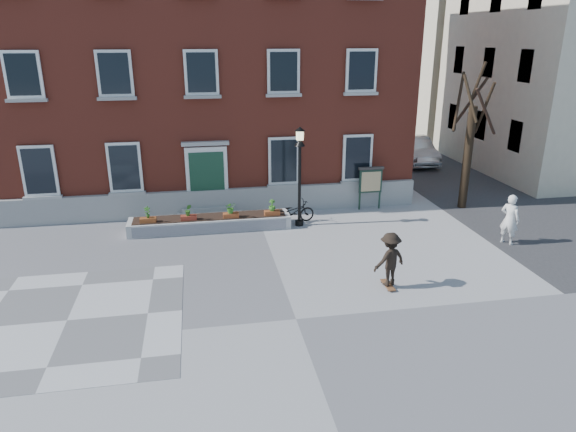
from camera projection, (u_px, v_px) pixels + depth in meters
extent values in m
plane|color=gray|center=(296.00, 319.00, 13.67)|extent=(100.00, 100.00, 0.00)
cube|color=slate|center=(67.00, 320.00, 13.59)|extent=(6.00, 6.00, 0.01)
imported|color=black|center=(293.00, 212.00, 20.56)|extent=(1.83, 0.91, 0.92)
imported|color=silver|center=(415.00, 150.00, 30.25)|extent=(1.97, 4.74, 1.52)
imported|color=white|center=(510.00, 219.00, 18.35)|extent=(0.74, 0.81, 1.85)
cube|color=#973929|center=(199.00, 61.00, 24.33)|extent=(18.00, 10.00, 12.00)
cube|color=#989893|center=(208.00, 203.00, 21.39)|extent=(18.00, 0.24, 1.10)
cube|color=#ACABA6|center=(209.00, 214.00, 21.42)|extent=(2.60, 0.80, 0.20)
cube|color=#989893|center=(209.00, 208.00, 21.50)|extent=(2.20, 0.50, 0.20)
cube|color=white|center=(207.00, 177.00, 21.07)|extent=(1.70, 0.12, 2.50)
cube|color=#163D28|center=(207.00, 180.00, 21.05)|extent=(1.40, 0.06, 2.30)
cube|color=#A5A5A0|center=(205.00, 143.00, 20.56)|extent=(1.90, 0.25, 0.15)
cube|color=white|center=(39.00, 171.00, 19.80)|extent=(1.30, 0.10, 2.00)
cube|color=black|center=(39.00, 171.00, 19.75)|extent=(1.08, 0.04, 1.78)
cube|color=#A9A8A3|center=(43.00, 198.00, 20.09)|extent=(1.44, 0.20, 0.12)
cube|color=white|center=(23.00, 75.00, 18.60)|extent=(1.30, 0.10, 1.70)
cube|color=black|center=(23.00, 75.00, 18.55)|extent=(1.08, 0.04, 1.48)
cube|color=gray|center=(27.00, 100.00, 18.85)|extent=(1.44, 0.20, 0.12)
cube|color=white|center=(125.00, 167.00, 20.33)|extent=(1.30, 0.10, 2.00)
cube|color=black|center=(125.00, 168.00, 20.28)|extent=(1.08, 0.04, 1.78)
cube|color=#9C9C97|center=(128.00, 193.00, 20.63)|extent=(1.44, 0.20, 0.12)
cube|color=silver|center=(115.00, 74.00, 19.13)|extent=(1.30, 0.10, 1.70)
cube|color=black|center=(114.00, 74.00, 19.09)|extent=(1.08, 0.04, 1.48)
cube|color=gray|center=(117.00, 99.00, 19.38)|extent=(1.44, 0.20, 0.12)
cube|color=silver|center=(201.00, 72.00, 19.67)|extent=(1.30, 0.10, 1.70)
cube|color=black|center=(201.00, 73.00, 19.62)|extent=(1.08, 0.04, 1.48)
cube|color=gray|center=(203.00, 97.00, 19.91)|extent=(1.44, 0.20, 0.12)
cube|color=silver|center=(284.00, 161.00, 21.40)|extent=(1.30, 0.10, 2.00)
cube|color=black|center=(284.00, 161.00, 21.35)|extent=(1.08, 0.04, 1.78)
cube|color=#999994|center=(284.00, 186.00, 21.70)|extent=(1.44, 0.20, 0.12)
cube|color=silver|center=(283.00, 72.00, 20.20)|extent=(1.30, 0.10, 1.70)
cube|color=black|center=(284.00, 72.00, 20.15)|extent=(1.08, 0.04, 1.48)
cube|color=#A6A5A0|center=(284.00, 95.00, 20.45)|extent=(1.44, 0.20, 0.12)
cube|color=silver|center=(357.00, 158.00, 21.93)|extent=(1.30, 0.10, 2.00)
cube|color=black|center=(358.00, 158.00, 21.89)|extent=(1.08, 0.04, 1.78)
cube|color=gray|center=(357.00, 182.00, 22.23)|extent=(1.44, 0.20, 0.12)
cube|color=white|center=(361.00, 71.00, 20.73)|extent=(1.30, 0.10, 1.70)
cube|color=black|center=(362.00, 71.00, 20.69)|extent=(1.08, 0.04, 1.48)
cube|color=#ABACA6|center=(361.00, 94.00, 20.98)|extent=(1.44, 0.20, 0.12)
cube|color=beige|center=(210.00, 223.00, 19.94)|extent=(6.20, 1.10, 0.50)
cube|color=#B5B5B5|center=(211.00, 228.00, 19.42)|extent=(5.80, 0.02, 0.40)
cube|color=black|center=(210.00, 217.00, 19.85)|extent=(5.80, 0.90, 0.06)
cube|color=brown|center=(148.00, 220.00, 19.20)|extent=(0.60, 0.25, 0.20)
imported|color=#285D1C|center=(147.00, 212.00, 19.10)|extent=(0.24, 0.24, 0.45)
cube|color=maroon|center=(189.00, 218.00, 19.45)|extent=(0.60, 0.25, 0.20)
imported|color=#2B5F1C|center=(188.00, 210.00, 19.35)|extent=(0.25, 0.25, 0.45)
cube|color=#944420|center=(231.00, 216.00, 19.72)|extent=(0.60, 0.25, 0.20)
imported|color=#316D20|center=(231.00, 208.00, 19.61)|extent=(0.40, 0.40, 0.45)
cube|color=brown|center=(272.00, 213.00, 19.99)|extent=(0.60, 0.25, 0.20)
imported|color=#336F21|center=(272.00, 205.00, 19.88)|extent=(0.25, 0.25, 0.45)
cylinder|color=black|center=(467.00, 158.00, 21.86)|extent=(0.36, 0.36, 4.40)
cylinder|color=black|center=(485.00, 108.00, 21.25)|extent=(0.12, 1.12, 2.23)
cylinder|color=#312015|center=(471.00, 101.00, 21.60)|extent=(1.18, 0.49, 1.97)
cylinder|color=black|center=(459.00, 101.00, 21.33)|extent=(0.88, 1.14, 2.35)
cylinder|color=#2F2214|center=(470.00, 99.00, 20.77)|extent=(0.60, 0.77, 1.90)
cylinder|color=black|center=(486.00, 112.00, 20.64)|extent=(1.39, 0.55, 1.95)
cylinder|color=black|center=(478.00, 81.00, 20.96)|extent=(0.43, 0.48, 1.58)
cube|color=#38383B|center=(428.00, 155.00, 32.38)|extent=(8.00, 36.00, 0.01)
cube|color=beige|center=(465.00, 44.00, 38.64)|extent=(10.00, 11.00, 13.00)
cube|color=black|center=(516.00, 136.00, 25.04)|extent=(0.08, 1.00, 1.50)
cube|color=black|center=(481.00, 125.00, 28.01)|extent=(0.08, 1.00, 1.50)
cube|color=black|center=(453.00, 117.00, 30.98)|extent=(0.08, 1.00, 1.50)
cube|color=black|center=(526.00, 66.00, 23.94)|extent=(0.08, 1.00, 1.50)
cube|color=black|center=(489.00, 63.00, 26.91)|extent=(0.08, 1.00, 1.50)
cube|color=black|center=(459.00, 60.00, 29.88)|extent=(0.08, 1.00, 1.50)
cube|color=black|center=(466.00, 0.00, 28.82)|extent=(0.08, 1.00, 1.50)
cylinder|color=black|center=(299.00, 223.00, 20.41)|extent=(0.32, 0.32, 0.20)
cylinder|color=black|center=(299.00, 187.00, 19.91)|extent=(0.12, 0.12, 3.20)
cone|color=black|center=(300.00, 142.00, 19.32)|extent=(0.40, 0.40, 0.30)
cube|color=#FDF6BB|center=(300.00, 135.00, 19.24)|extent=(0.24, 0.24, 0.34)
cone|color=black|center=(300.00, 129.00, 19.16)|extent=(0.40, 0.40, 0.16)
cylinder|color=black|center=(360.00, 190.00, 21.99)|extent=(0.08, 0.08, 1.80)
cylinder|color=#1B3728|center=(380.00, 189.00, 22.14)|extent=(0.08, 0.08, 1.80)
cube|color=#172E23|center=(371.00, 181.00, 21.95)|extent=(1.00, 0.10, 1.00)
cube|color=beige|center=(371.00, 182.00, 21.89)|extent=(0.85, 0.02, 0.85)
cube|color=#3C3734|center=(371.00, 168.00, 21.76)|extent=(1.10, 0.16, 0.10)
cube|color=brown|center=(388.00, 285.00, 15.42)|extent=(0.22, 0.78, 0.03)
cylinder|color=black|center=(388.00, 290.00, 15.15)|extent=(0.03, 0.05, 0.05)
cylinder|color=black|center=(394.00, 290.00, 15.18)|extent=(0.03, 0.05, 0.05)
cylinder|color=black|center=(382.00, 282.00, 15.67)|extent=(0.03, 0.05, 0.05)
cylinder|color=black|center=(387.00, 282.00, 15.70)|extent=(0.03, 0.05, 0.05)
imported|color=black|center=(390.00, 259.00, 15.14)|extent=(1.21, 0.93, 1.66)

